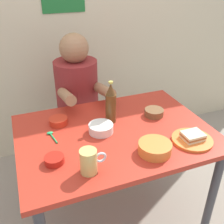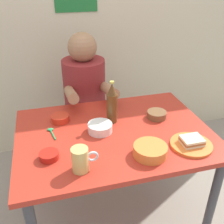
{
  "view_description": "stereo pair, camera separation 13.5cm",
  "coord_description": "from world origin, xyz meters",
  "px_view_note": "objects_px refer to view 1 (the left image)",
  "views": [
    {
      "loc": [
        -0.47,
        -1.16,
        1.57
      ],
      "look_at": [
        0.0,
        0.05,
        0.84
      ],
      "focal_mm": 41.94,
      "sensor_mm": 36.0,
      "label": 1
    },
    {
      "loc": [
        -0.34,
        -1.21,
        1.57
      ],
      "look_at": [
        0.0,
        0.05,
        0.84
      ],
      "focal_mm": 41.94,
      "sensor_mm": 36.0,
      "label": 2
    }
  ],
  "objects_px": {
    "dining_table": "(115,144)",
    "beer_mug": "(89,161)",
    "plate_orange": "(192,140)",
    "beer_bottle": "(111,104)",
    "sandwich": "(193,136)",
    "sambal_bowl_red": "(54,159)",
    "stool": "(80,133)",
    "person_seated": "(77,88)"
  },
  "relations": [
    {
      "from": "dining_table",
      "to": "beer_mug",
      "type": "bearing_deg",
      "value": -130.88
    },
    {
      "from": "plate_orange",
      "to": "beer_bottle",
      "type": "relative_size",
      "value": 0.84
    },
    {
      "from": "sandwich",
      "to": "sambal_bowl_red",
      "type": "bearing_deg",
      "value": 173.04
    },
    {
      "from": "sandwich",
      "to": "beer_bottle",
      "type": "bearing_deg",
      "value": 134.02
    },
    {
      "from": "plate_orange",
      "to": "sandwich",
      "type": "relative_size",
      "value": 2.0
    },
    {
      "from": "dining_table",
      "to": "sambal_bowl_red",
      "type": "xyz_separation_m",
      "value": [
        -0.37,
        -0.15,
        0.11
      ]
    },
    {
      "from": "sambal_bowl_red",
      "to": "dining_table",
      "type": "bearing_deg",
      "value": 21.74
    },
    {
      "from": "dining_table",
      "to": "stool",
      "type": "bearing_deg",
      "value": 95.69
    },
    {
      "from": "dining_table",
      "to": "sambal_bowl_red",
      "type": "relative_size",
      "value": 11.46
    },
    {
      "from": "stool",
      "to": "sandwich",
      "type": "xyz_separation_m",
      "value": [
        0.42,
        -0.87,
        0.42
      ]
    },
    {
      "from": "sandwich",
      "to": "beer_mug",
      "type": "distance_m",
      "value": 0.59
    },
    {
      "from": "sambal_bowl_red",
      "to": "plate_orange",
      "type": "bearing_deg",
      "value": -6.96
    },
    {
      "from": "stool",
      "to": "plate_orange",
      "type": "height_order",
      "value": "plate_orange"
    },
    {
      "from": "stool",
      "to": "sambal_bowl_red",
      "type": "bearing_deg",
      "value": -111.75
    },
    {
      "from": "beer_bottle",
      "to": "sambal_bowl_red",
      "type": "xyz_separation_m",
      "value": [
        -0.39,
        -0.26,
        -0.1
      ]
    },
    {
      "from": "stool",
      "to": "sambal_bowl_red",
      "type": "xyz_separation_m",
      "value": [
        -0.31,
        -0.78,
        0.41
      ]
    },
    {
      "from": "stool",
      "to": "sambal_bowl_red",
      "type": "distance_m",
      "value": 0.93
    },
    {
      "from": "beer_bottle",
      "to": "sambal_bowl_red",
      "type": "height_order",
      "value": "beer_bottle"
    },
    {
      "from": "dining_table",
      "to": "stool",
      "type": "distance_m",
      "value": 0.7
    },
    {
      "from": "beer_mug",
      "to": "beer_bottle",
      "type": "height_order",
      "value": "beer_bottle"
    },
    {
      "from": "plate_orange",
      "to": "sambal_bowl_red",
      "type": "bearing_deg",
      "value": 173.04
    },
    {
      "from": "dining_table",
      "to": "sandwich",
      "type": "height_order",
      "value": "sandwich"
    },
    {
      "from": "plate_orange",
      "to": "beer_bottle",
      "type": "bearing_deg",
      "value": 134.02
    },
    {
      "from": "sandwich",
      "to": "dining_table",
      "type": "bearing_deg",
      "value": 146.12
    },
    {
      "from": "person_seated",
      "to": "sambal_bowl_red",
      "type": "bearing_deg",
      "value": -112.04
    },
    {
      "from": "dining_table",
      "to": "person_seated",
      "type": "bearing_deg",
      "value": 95.79
    },
    {
      "from": "person_seated",
      "to": "sambal_bowl_red",
      "type": "height_order",
      "value": "person_seated"
    },
    {
      "from": "plate_orange",
      "to": "person_seated",
      "type": "bearing_deg",
      "value": 115.96
    },
    {
      "from": "dining_table",
      "to": "beer_bottle",
      "type": "height_order",
      "value": "beer_bottle"
    },
    {
      "from": "sambal_bowl_red",
      "to": "sandwich",
      "type": "bearing_deg",
      "value": -6.96
    },
    {
      "from": "beer_mug",
      "to": "sandwich",
      "type": "bearing_deg",
      "value": 3.18
    },
    {
      "from": "beer_bottle",
      "to": "sambal_bowl_red",
      "type": "bearing_deg",
      "value": -146.23
    },
    {
      "from": "plate_orange",
      "to": "sandwich",
      "type": "xyz_separation_m",
      "value": [
        0.0,
        0.0,
        0.02
      ]
    },
    {
      "from": "dining_table",
      "to": "person_seated",
      "type": "height_order",
      "value": "person_seated"
    },
    {
      "from": "plate_orange",
      "to": "sandwich",
      "type": "distance_m",
      "value": 0.02
    },
    {
      "from": "sandwich",
      "to": "beer_bottle",
      "type": "xyz_separation_m",
      "value": [
        -0.34,
        0.35,
        0.09
      ]
    },
    {
      "from": "dining_table",
      "to": "plate_orange",
      "type": "bearing_deg",
      "value": -33.88
    },
    {
      "from": "stool",
      "to": "sambal_bowl_red",
      "type": "height_order",
      "value": "sambal_bowl_red"
    },
    {
      "from": "plate_orange",
      "to": "sambal_bowl_red",
      "type": "height_order",
      "value": "sambal_bowl_red"
    },
    {
      "from": "stool",
      "to": "plate_orange",
      "type": "xyz_separation_m",
      "value": [
        0.42,
        -0.87,
        0.4
      ]
    },
    {
      "from": "sandwich",
      "to": "sambal_bowl_red",
      "type": "xyz_separation_m",
      "value": [
        -0.73,
        0.09,
        -0.01
      ]
    },
    {
      "from": "dining_table",
      "to": "beer_bottle",
      "type": "relative_size",
      "value": 4.2
    }
  ]
}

